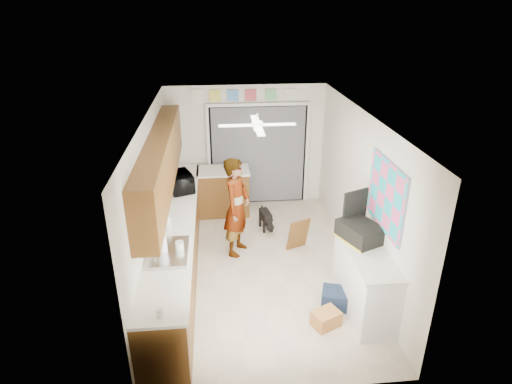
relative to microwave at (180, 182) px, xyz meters
name	(u,v)px	position (x,y,z in m)	size (l,w,h in m)	color
floor	(258,265)	(1.27, -1.07, -1.10)	(5.00, 5.00, 0.00)	#BBAA97
ceiling	(259,116)	(1.27, -1.07, 1.40)	(5.00, 5.00, 0.00)	white
wall_back	(246,146)	(1.27, 1.43, 0.15)	(3.20, 3.20, 0.00)	silver
wall_front	(284,301)	(1.27, -3.57, 0.15)	(3.20, 3.20, 0.00)	silver
wall_left	(152,201)	(-0.33, -1.07, 0.15)	(5.00, 5.00, 0.00)	silver
wall_right	(360,192)	(2.87, -1.07, 0.15)	(5.00, 5.00, 0.00)	silver
left_base_cabinets	(177,246)	(-0.03, -1.07, -0.65)	(0.60, 4.80, 0.90)	brown
left_countertop	(175,220)	(-0.02, -1.07, -0.18)	(0.62, 4.80, 0.04)	white
upper_cabinets	(161,162)	(-0.17, -0.87, 0.70)	(0.32, 4.00, 0.80)	brown
sink_basin	(169,253)	(-0.02, -2.07, -0.14)	(0.50, 0.76, 0.06)	silver
faucet	(154,247)	(-0.21, -2.07, -0.05)	(0.03, 0.03, 0.22)	silver
peninsula_base	(224,192)	(0.77, 0.93, -0.65)	(1.00, 0.60, 0.90)	brown
peninsula_top	(223,171)	(0.77, 0.93, -0.18)	(1.04, 0.64, 0.04)	white
back_opening_recess	(258,155)	(1.52, 1.40, -0.05)	(2.00, 0.06, 2.10)	black
curtain_panel	(258,156)	(1.52, 1.36, -0.05)	(1.90, 0.03, 2.05)	slate
door_trim_left	(209,158)	(0.50, 1.37, -0.05)	(0.06, 0.04, 2.10)	white
door_trim_right	(307,154)	(2.54, 1.37, -0.05)	(0.06, 0.04, 2.10)	white
door_trim_head	(259,105)	(1.52, 1.37, 1.02)	(2.10, 0.04, 0.06)	white
header_frame_0	(215,96)	(0.67, 1.40, 1.20)	(0.22, 0.02, 0.22)	#E4DF4C
header_frame_1	(233,96)	(1.02, 1.40, 1.20)	(0.22, 0.02, 0.22)	#5190DA
header_frame_2	(251,95)	(1.37, 1.40, 1.20)	(0.22, 0.02, 0.22)	#B8454F
header_frame_3	(271,95)	(1.77, 1.40, 1.20)	(0.22, 0.02, 0.22)	#6CBE7F
header_frame_4	(291,94)	(2.17, 1.40, 1.20)	(0.22, 0.02, 0.22)	silver
route66_sign	(197,96)	(0.32, 1.40, 1.20)	(0.22, 0.02, 0.26)	silver
right_counter_base	(365,281)	(2.62, -2.27, -0.65)	(0.50, 1.40, 0.90)	white
right_counter_top	(367,252)	(2.61, -2.27, -0.18)	(0.54, 1.44, 0.04)	white
abstract_painting	(386,196)	(2.85, -2.07, 0.55)	(0.03, 1.15, 0.95)	#E3538F
ceiling_fan	(257,125)	(1.27, -0.87, 1.22)	(1.14, 1.14, 0.24)	white
microwave	(180,182)	(0.00, 0.00, 0.00)	(0.57, 0.39, 0.32)	black
soap_bottle	(167,220)	(-0.09, -1.41, -0.01)	(0.11, 0.11, 0.30)	silver
jar_a	(180,247)	(0.12, -2.04, -0.08)	(0.11, 0.11, 0.15)	silver
jar_b	(160,313)	(-0.01, -3.32, -0.10)	(0.07, 0.07, 0.11)	silver
paper_towel_roll	(162,245)	(-0.10, -2.07, -0.02)	(0.12, 0.12, 0.27)	white
suitcase	(360,232)	(2.59, -1.97, -0.03)	(0.44, 0.58, 0.25)	black
suitcase_rim	(359,239)	(2.59, -1.97, -0.14)	(0.44, 0.58, 0.02)	yellow
suitcase_lid	(355,206)	(2.59, -1.68, 0.22)	(0.42, 0.03, 0.50)	black
cardboard_box	(326,319)	(2.02, -2.58, -0.99)	(0.35, 0.26, 0.22)	#B27037
navy_crate	(336,298)	(2.27, -2.18, -0.97)	(0.40, 0.34, 0.25)	#152036
cabinet_door_panel	(298,234)	(2.01, -0.63, -0.80)	(0.39, 0.03, 0.59)	brown
man	(237,207)	(0.95, -0.60, -0.24)	(0.62, 0.41, 1.71)	white
dog	(266,219)	(1.53, 0.14, -0.89)	(0.23, 0.54, 0.42)	black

